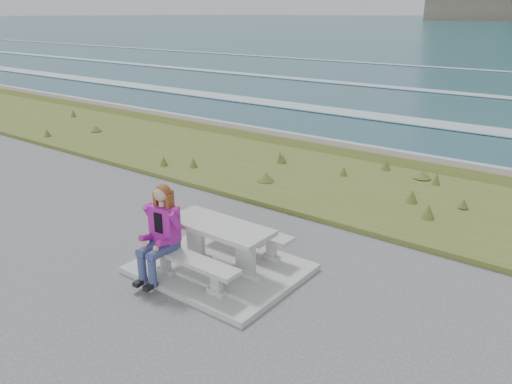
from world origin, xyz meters
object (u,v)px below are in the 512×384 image
bench_seaward (246,232)px  seated_woman (159,245)px  bench_landward (189,263)px  picnic_table (219,234)px

bench_seaward → seated_woman: (-0.51, -1.54, 0.20)m
bench_seaward → seated_woman: bearing=-108.4°
seated_woman → bench_seaward: bearing=66.8°
bench_landward → bench_seaward: 1.40m
bench_landward → picnic_table: bearing=90.0°
bench_seaward → seated_woman: size_ratio=1.20×
picnic_table → bench_landward: picnic_table is taller
picnic_table → bench_landward: (0.00, -0.70, -0.23)m
bench_seaward → bench_landward: bearing=-90.0°
bench_seaward → seated_woman: 1.64m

